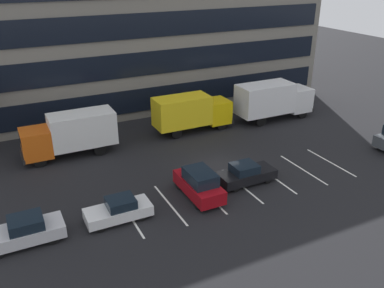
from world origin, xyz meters
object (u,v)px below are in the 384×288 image
(sedan_silver, at_px, (24,231))
(suv_maroon, at_px, (199,184))
(sedan_black, at_px, (246,174))
(sedan_white, at_px, (119,210))
(box_truck_white, at_px, (273,99))
(box_truck_orange, at_px, (71,133))
(box_truck_yellow_all, at_px, (191,111))

(sedan_silver, relative_size, suv_maroon, 1.02)
(sedan_black, bearing_deg, sedan_white, -177.45)
(box_truck_white, xyz_separation_m, box_truck_orange, (-19.83, 0.43, -0.15))
(box_truck_orange, relative_size, sedan_silver, 1.69)
(box_truck_white, bearing_deg, box_truck_orange, 178.77)
(box_truck_yellow_all, distance_m, sedan_white, 15.30)
(sedan_white, bearing_deg, box_truck_orange, 93.26)
(box_truck_orange, height_order, sedan_silver, box_truck_orange)
(box_truck_yellow_all, distance_m, sedan_black, 10.77)
(sedan_white, xyz_separation_m, suv_maroon, (5.71, 0.26, 0.28))
(box_truck_yellow_all, relative_size, sedan_black, 1.76)
(box_truck_yellow_all, distance_m, box_truck_white, 8.79)
(box_truck_white, distance_m, box_truck_orange, 19.83)
(sedan_black, xyz_separation_m, sedan_white, (-9.59, -0.43, -0.03))
(sedan_black, relative_size, suv_maroon, 0.96)
(box_truck_orange, bearing_deg, box_truck_white, -1.23)
(sedan_white, height_order, sedan_silver, sedan_silver)
(box_truck_yellow_all, xyz_separation_m, sedan_silver, (-15.96, -10.91, -1.19))
(box_truck_orange, relative_size, sedan_black, 1.78)
(sedan_black, bearing_deg, box_truck_orange, 134.74)
(box_truck_yellow_all, relative_size, suv_maroon, 1.69)
(box_truck_white, xyz_separation_m, sedan_black, (-9.63, -9.87, -1.41))
(box_truck_orange, distance_m, sedan_silver, 11.69)
(box_truck_white, bearing_deg, sedan_black, -134.27)
(sedan_black, xyz_separation_m, sedan_silver, (-15.08, -0.25, 0.04))
(box_truck_orange, xyz_separation_m, suv_maroon, (6.32, -10.47, -1.01))
(box_truck_orange, distance_m, sedan_black, 14.55)
(box_truck_white, relative_size, suv_maroon, 1.84)
(box_truck_orange, bearing_deg, box_truck_yellow_all, 1.88)
(box_truck_yellow_all, xyz_separation_m, box_truck_orange, (-11.08, -0.36, 0.03))
(sedan_black, bearing_deg, box_truck_white, 45.73)
(box_truck_orange, distance_m, sedan_white, 10.82)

